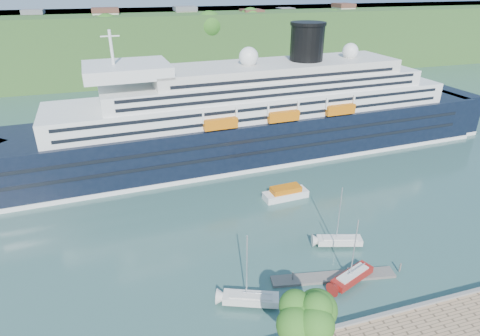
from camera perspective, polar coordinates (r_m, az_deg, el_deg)
name	(u,v)px	position (r m, az deg, el deg)	size (l,w,h in m)	color
ground	(330,334)	(49.37, 12.62, -22.08)	(400.00, 400.00, 0.00)	#315752
far_hillside	(161,42)	(175.67, -11.23, 17.13)	(400.00, 50.00, 24.00)	#2B5221
quay_coping	(331,328)	(48.43, 12.88, -21.32)	(220.00, 0.50, 0.30)	slate
cruise_ship	(248,94)	(85.21, 1.18, 10.47)	(124.29, 18.10, 27.91)	black
promenade_tree	(305,333)	(40.48, 9.19, -22.18)	(6.33, 6.33, 10.48)	#2A641A
floating_pontoon	(333,277)	(56.26, 13.12, -14.84)	(16.59, 2.03, 0.37)	slate
sailboat_white_near	(251,273)	(48.25, 1.60, -14.76)	(7.45, 2.07, 9.62)	silver
sailboat_red	(356,253)	(53.48, 16.14, -11.55)	(7.20, 2.00, 9.31)	maroon
sailboat_white_far	(342,219)	(59.72, 14.31, -7.07)	(7.19, 2.00, 9.29)	silver
tender_launch	(286,192)	(72.48, 6.51, -3.46)	(8.19, 2.80, 2.26)	#C8630B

